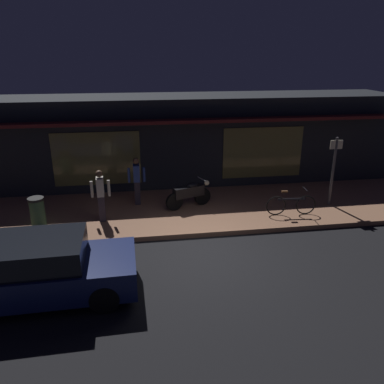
% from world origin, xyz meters
% --- Properties ---
extents(ground_plane, '(60.00, 60.00, 0.00)m').
position_xyz_m(ground_plane, '(0.00, 0.00, 0.00)').
color(ground_plane, black).
extents(sidewalk_slab, '(18.00, 4.00, 0.15)m').
position_xyz_m(sidewalk_slab, '(0.00, 3.00, 0.07)').
color(sidewalk_slab, '#8C6047').
rests_on(sidewalk_slab, ground_plane).
extents(storefront_building, '(18.00, 3.30, 3.60)m').
position_xyz_m(storefront_building, '(0.00, 6.39, 1.80)').
color(storefront_building, black).
rests_on(storefront_building, ground_plane).
extents(motorcycle, '(1.64, 0.79, 0.97)m').
position_xyz_m(motorcycle, '(0.00, 3.07, 0.65)').
color(motorcycle, black).
rests_on(motorcycle, sidewalk_slab).
extents(bicycle_parked, '(1.66, 0.42, 0.91)m').
position_xyz_m(bicycle_parked, '(3.21, 1.92, 0.51)').
color(bicycle_parked, black).
rests_on(bicycle_parked, sidewalk_slab).
extents(person_photographer, '(0.61, 0.39, 1.67)m').
position_xyz_m(person_photographer, '(-2.91, 2.39, 1.03)').
color(person_photographer, '#28232D').
rests_on(person_photographer, sidewalk_slab).
extents(person_bystander, '(0.61, 0.38, 1.67)m').
position_xyz_m(person_bystander, '(-1.77, 3.67, 1.03)').
color(person_bystander, '#28232D').
rests_on(person_bystander, sidewalk_slab).
extents(sign_post, '(0.44, 0.09, 2.40)m').
position_xyz_m(sign_post, '(4.94, 2.62, 1.51)').
color(sign_post, '#47474C').
rests_on(sign_post, sidewalk_slab).
extents(trash_bin, '(0.48, 0.48, 0.93)m').
position_xyz_m(trash_bin, '(-4.83, 2.24, 0.62)').
color(trash_bin, '#2D4C33').
rests_on(trash_bin, sidewalk_slab).
extents(parked_car_near, '(4.14, 1.86, 1.42)m').
position_xyz_m(parked_car_near, '(-3.98, -1.35, 0.70)').
color(parked_car_near, black).
rests_on(parked_car_near, ground_plane).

